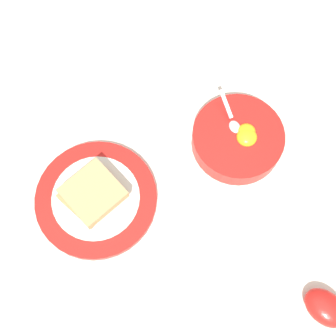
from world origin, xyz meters
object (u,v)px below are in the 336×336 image
at_px(toast_plate, 96,199).
at_px(toast_sandwich, 92,193).
at_px(egg_bowl, 238,138).
at_px(soup_spoon, 330,312).

relative_size(toast_plate, toast_sandwich, 1.84).
xyz_separation_m(egg_bowl, toast_plate, (-0.00, 0.28, -0.01)).
height_order(egg_bowl, soup_spoon, egg_bowl).
bearing_deg(soup_spoon, toast_sandwich, 40.99).
relative_size(toast_plate, soup_spoon, 1.48).
distance_m(egg_bowl, toast_plate, 0.28).
bearing_deg(toast_plate, toast_sandwich, 45.83).
bearing_deg(soup_spoon, toast_plate, 40.96).
distance_m(toast_sandwich, soup_spoon, 0.44).
height_order(toast_plate, toast_sandwich, toast_sandwich).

